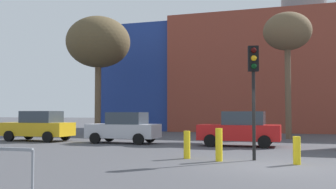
{
  "coord_description": "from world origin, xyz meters",
  "views": [
    {
      "loc": [
        0.78,
        -12.8,
        1.68
      ],
      "look_at": [
        -5.35,
        6.24,
        2.58
      ],
      "focal_mm": 42.36,
      "sensor_mm": 36.0,
      "label": 1
    }
  ],
  "objects_px": {
    "parked_car_1": "(124,128)",
    "bollard_yellow_1": "(297,150)",
    "traffic_light_island": "(253,76)",
    "parked_car_2": "(240,129)",
    "bare_tree_0": "(98,43)",
    "parked_car_0": "(39,126)",
    "bollard_yellow_2": "(187,145)",
    "bare_tree_1": "(287,33)",
    "bollard_yellow_0": "(219,145)"
  },
  "relations": [
    {
      "from": "parked_car_1",
      "to": "bollard_yellow_1",
      "type": "distance_m",
      "value": 11.03
    },
    {
      "from": "traffic_light_island",
      "to": "bollard_yellow_1",
      "type": "bearing_deg",
      "value": 49.58
    },
    {
      "from": "parked_car_1",
      "to": "bollard_yellow_1",
      "type": "xyz_separation_m",
      "value": [
        8.95,
        -6.44,
        -0.39
      ]
    },
    {
      "from": "parked_car_2",
      "to": "bollard_yellow_1",
      "type": "height_order",
      "value": "parked_car_2"
    },
    {
      "from": "bollard_yellow_1",
      "to": "bare_tree_0",
      "type": "bearing_deg",
      "value": 136.21
    },
    {
      "from": "parked_car_0",
      "to": "bollard_yellow_1",
      "type": "bearing_deg",
      "value": 155.96
    },
    {
      "from": "parked_car_1",
      "to": "bollard_yellow_2",
      "type": "xyz_separation_m",
      "value": [
        5.14,
        -5.92,
        -0.34
      ]
    },
    {
      "from": "bare_tree_0",
      "to": "bollard_yellow_1",
      "type": "height_order",
      "value": "bare_tree_0"
    },
    {
      "from": "bare_tree_0",
      "to": "bare_tree_1",
      "type": "xyz_separation_m",
      "value": [
        14.1,
        -1.21,
        -0.37
      ]
    },
    {
      "from": "bollard_yellow_1",
      "to": "bollard_yellow_2",
      "type": "height_order",
      "value": "bollard_yellow_2"
    },
    {
      "from": "bare_tree_0",
      "to": "parked_car_2",
      "type": "bearing_deg",
      "value": -32.26
    },
    {
      "from": "traffic_light_island",
      "to": "bare_tree_1",
      "type": "xyz_separation_m",
      "value": [
        0.97,
        12.03,
        3.76
      ]
    },
    {
      "from": "parked_car_2",
      "to": "bollard_yellow_0",
      "type": "distance_m",
      "value": 6.36
    },
    {
      "from": "bollard_yellow_0",
      "to": "parked_car_2",
      "type": "bearing_deg",
      "value": 90.87
    },
    {
      "from": "bare_tree_1",
      "to": "bollard_yellow_2",
      "type": "xyz_separation_m",
      "value": [
        -3.36,
        -12.22,
        -6.22
      ]
    },
    {
      "from": "parked_car_2",
      "to": "parked_car_0",
      "type": "bearing_deg",
      "value": -0.0
    },
    {
      "from": "parked_car_2",
      "to": "traffic_light_island",
      "type": "relative_size",
      "value": 0.99
    },
    {
      "from": "parked_car_1",
      "to": "bollard_yellow_2",
      "type": "bearing_deg",
      "value": 131.0
    },
    {
      "from": "parked_car_0",
      "to": "bare_tree_1",
      "type": "height_order",
      "value": "bare_tree_1"
    },
    {
      "from": "parked_car_1",
      "to": "bare_tree_1",
      "type": "distance_m",
      "value": 12.11
    },
    {
      "from": "bollard_yellow_0",
      "to": "bollard_yellow_1",
      "type": "bearing_deg",
      "value": -1.96
    },
    {
      "from": "bare_tree_1",
      "to": "bollard_yellow_0",
      "type": "xyz_separation_m",
      "value": [
        -2.1,
        -12.65,
        -6.16
      ]
    },
    {
      "from": "parked_car_1",
      "to": "parked_car_2",
      "type": "xyz_separation_m",
      "value": [
        6.3,
        -0.0,
        0.02
      ]
    },
    {
      "from": "bollard_yellow_2",
      "to": "parked_car_0",
      "type": "bearing_deg",
      "value": 150.9
    },
    {
      "from": "parked_car_1",
      "to": "bare_tree_0",
      "type": "relative_size",
      "value": 0.43
    },
    {
      "from": "bare_tree_1",
      "to": "bollard_yellow_2",
      "type": "height_order",
      "value": "bare_tree_1"
    },
    {
      "from": "parked_car_1",
      "to": "traffic_light_island",
      "type": "relative_size",
      "value": 0.97
    },
    {
      "from": "parked_car_0",
      "to": "bollard_yellow_1",
      "type": "relative_size",
      "value": 4.5
    },
    {
      "from": "bare_tree_0",
      "to": "bare_tree_1",
      "type": "height_order",
      "value": "bare_tree_0"
    },
    {
      "from": "traffic_light_island",
      "to": "bollard_yellow_0",
      "type": "relative_size",
      "value": 3.57
    },
    {
      "from": "parked_car_0",
      "to": "bare_tree_1",
      "type": "bearing_deg",
      "value": -155.73
    },
    {
      "from": "traffic_light_island",
      "to": "bollard_yellow_1",
      "type": "xyz_separation_m",
      "value": [
        1.42,
        -0.71,
        -2.51
      ]
    },
    {
      "from": "bare_tree_0",
      "to": "bollard_yellow_0",
      "type": "distance_m",
      "value": 19.46
    },
    {
      "from": "parked_car_0",
      "to": "bare_tree_0",
      "type": "height_order",
      "value": "bare_tree_0"
    },
    {
      "from": "bollard_yellow_1",
      "to": "parked_car_2",
      "type": "bearing_deg",
      "value": 112.33
    },
    {
      "from": "traffic_light_island",
      "to": "bare_tree_0",
      "type": "bearing_deg",
      "value": -149.05
    },
    {
      "from": "parked_car_0",
      "to": "bare_tree_0",
      "type": "distance_m",
      "value": 9.75
    },
    {
      "from": "parked_car_2",
      "to": "bare_tree_1",
      "type": "xyz_separation_m",
      "value": [
        2.19,
        6.31,
        5.86
      ]
    },
    {
      "from": "parked_car_1",
      "to": "bollard_yellow_0",
      "type": "relative_size",
      "value": 3.45
    },
    {
      "from": "parked_car_0",
      "to": "bollard_yellow_0",
      "type": "height_order",
      "value": "parked_car_0"
    },
    {
      "from": "bollard_yellow_2",
      "to": "parked_car_2",
      "type": "bearing_deg",
      "value": 78.88
    },
    {
      "from": "parked_car_1",
      "to": "parked_car_2",
      "type": "height_order",
      "value": "parked_car_2"
    },
    {
      "from": "bare_tree_1",
      "to": "bollard_yellow_0",
      "type": "relative_size",
      "value": 7.16
    },
    {
      "from": "parked_car_2",
      "to": "bollard_yellow_1",
      "type": "relative_size",
      "value": 4.43
    },
    {
      "from": "parked_car_1",
      "to": "traffic_light_island",
      "type": "bearing_deg",
      "value": 142.75
    },
    {
      "from": "bare_tree_1",
      "to": "bollard_yellow_2",
      "type": "bearing_deg",
      "value": -105.36
    },
    {
      "from": "parked_car_2",
      "to": "bollard_yellow_1",
      "type": "distance_m",
      "value": 6.97
    },
    {
      "from": "parked_car_0",
      "to": "bollard_yellow_2",
      "type": "xyz_separation_m",
      "value": [
        10.63,
        -5.92,
        -0.37
      ]
    },
    {
      "from": "parked_car_1",
      "to": "bare_tree_0",
      "type": "distance_m",
      "value": 11.27
    },
    {
      "from": "parked_car_0",
      "to": "parked_car_2",
      "type": "xyz_separation_m",
      "value": [
        11.79,
        -0.0,
        -0.01
      ]
    }
  ]
}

